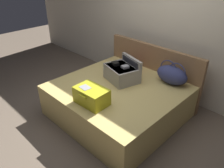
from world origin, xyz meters
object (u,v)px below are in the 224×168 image
hard_case_large (122,72)px  duffel_bag (172,75)px  bed (118,101)px  hard_case_medium (92,96)px  pillow_near_headboard (129,64)px

hard_case_large → duffel_bag: size_ratio=1.16×
bed → hard_case_medium: 0.70m
hard_case_large → hard_case_medium: hard_case_large is taller
hard_case_large → pillow_near_headboard: (-0.22, 0.42, -0.06)m
hard_case_large → duffel_bag: duffel_bag is taller
pillow_near_headboard → bed: bearing=-62.5°
hard_case_large → pillow_near_headboard: 0.48m
duffel_bag → hard_case_medium: bearing=-110.1°
bed → duffel_bag: (0.52, 0.68, 0.41)m
hard_case_medium → bed: bearing=92.9°
hard_case_large → pillow_near_headboard: bearing=133.4°
bed → duffel_bag: 0.95m
duffel_bag → pillow_near_headboard: duffel_bag is taller
duffel_bag → pillow_near_headboard: bearing=-176.2°
bed → duffel_bag: bearing=52.9°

